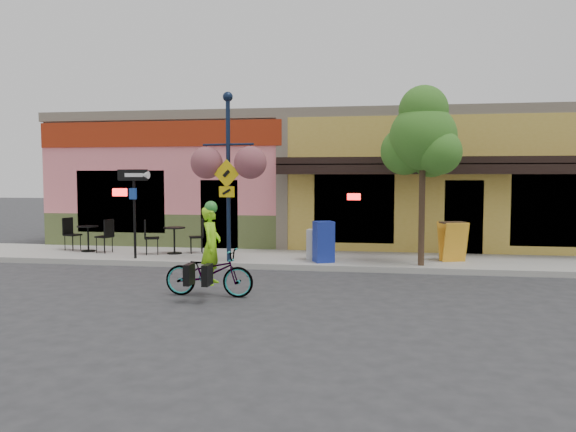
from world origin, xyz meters
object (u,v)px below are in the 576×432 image
Objects in this scene: one_way_sign at (135,214)px; street_tree at (422,175)px; newspaper_box_blue at (324,242)px; cyclist_rider at (211,258)px; bicycle at (209,273)px; newspaper_box_grey at (314,245)px; building at (327,181)px; lamp_post at (228,177)px.

street_tree is at bearing 8.54° from one_way_sign.
cyclist_rider is at bearing -140.01° from newspaper_box_blue.
newspaper_box_grey is (1.62, 4.31, 0.08)m from bicycle.
lamp_post is (-1.98, -6.71, 0.14)m from building.
newspaper_box_blue is 0.50m from newspaper_box_grey.
lamp_post reaches higher than cyclist_rider.
cyclist_rider reaches higher than newspaper_box_grey.
bicycle is 0.41× the size of lamp_post.
lamp_post is at bearing 161.98° from newspaper_box_blue.
newspaper_box_blue is 0.24× the size of street_tree.
newspaper_box_blue is at bearing -24.27° from cyclist_rider.
newspaper_box_grey is at bearing -18.92° from cyclist_rider.
bicycle is (-1.39, -10.34, -1.77)m from building.
cyclist_rider is 4.34m from newspaper_box_blue.
building reaches higher than one_way_sign.
newspaper_box_blue reaches higher than bicycle.
bicycle is at bearing -108.10° from newspaper_box_grey.
cyclist_rider is 5.06m from one_way_sign.
cyclist_rider reaches higher than bicycle.
newspaper_box_grey is 0.18× the size of street_tree.
newspaper_box_grey is 3.41m from street_tree.
building is 10.00× the size of bicycle.
building is 10.58m from bicycle.
cyclist_rider is at bearing -72.78° from lamp_post.
bicycle is 1.17× the size of cyclist_rider.
newspaper_box_grey is at bearing -19.51° from bicycle.
cyclist_rider reaches higher than newspaper_box_blue.
newspaper_box_blue is (2.50, 0.29, -1.70)m from lamp_post.
cyclist_rider is at bearing -107.52° from newspaper_box_grey.
street_tree is (2.79, -0.53, 1.88)m from newspaper_box_grey.
newspaper_box_blue is at bearing -85.35° from building.
building is at bearing 94.74° from newspaper_box_grey.
street_tree is (3.02, -6.56, 0.19)m from building.
one_way_sign is at bearing -171.01° from newspaper_box_grey.
street_tree reaches higher than newspaper_box_blue.
lamp_post is 2.89m from one_way_sign.
building reaches higher than newspaper_box_blue.
cyclist_rider is 4.02m from lamp_post.
building is at bearing 62.95° from one_way_sign.
lamp_post is at bearing 11.09° from cyclist_rider.
lamp_post is (-0.64, 3.63, 1.61)m from cyclist_rider.
one_way_sign is (-3.34, 3.75, 0.59)m from cyclist_rider.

